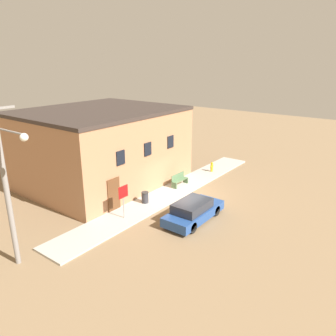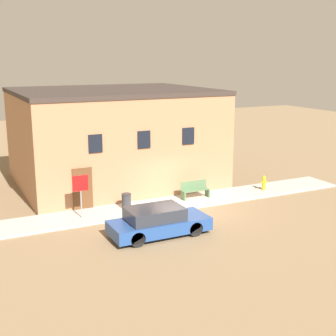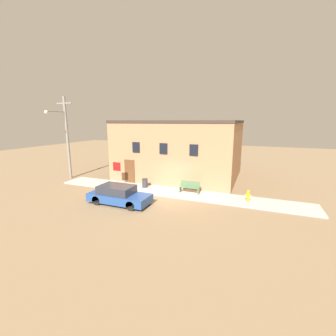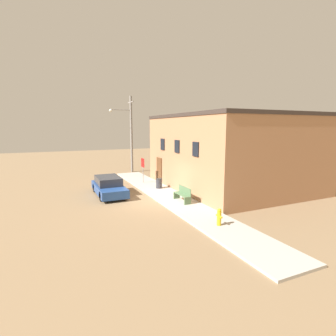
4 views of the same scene
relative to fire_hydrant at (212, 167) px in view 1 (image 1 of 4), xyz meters
name	(u,v)px [view 1 (image 1 of 4)]	position (x,y,z in m)	size (l,w,h in m)	color
ground_plane	(184,197)	(-5.68, -1.03, -0.53)	(80.00, 80.00, 0.00)	#846B4C
sidewalk	(171,192)	(-5.68, 0.09, -0.47)	(20.37, 2.25, 0.12)	#B2ADA3
brick_building	(101,146)	(-6.88, 5.89, 2.31)	(11.22, 9.46, 5.67)	#A87551
fire_hydrant	(212,167)	(0.00, 0.00, 0.00)	(0.43, 0.20, 0.82)	gold
stop_sign	(123,196)	(-10.66, -0.11, 1.03)	(0.74, 0.06, 2.05)	gray
bench	(179,180)	(-4.32, 0.33, 0.04)	(1.56, 0.44, 0.93)	#4C6B47
trash_bin	(145,197)	(-8.24, 0.34, -0.04)	(0.49, 0.49, 0.74)	#333338
utility_pole	(6,179)	(-16.86, 0.65, 3.75)	(1.80, 2.36, 7.88)	gray
parked_car	(193,211)	(-8.26, -3.47, 0.09)	(4.31, 1.75, 1.27)	black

